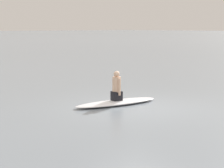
# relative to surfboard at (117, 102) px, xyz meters

# --- Properties ---
(ground_plane) EXTENTS (400.00, 400.00, 0.00)m
(ground_plane) POSITION_rel_surfboard_xyz_m (0.76, 0.14, -0.07)
(ground_plane) COLOR gray
(surfboard) EXTENTS (1.23, 2.95, 0.13)m
(surfboard) POSITION_rel_surfboard_xyz_m (0.00, 0.00, 0.00)
(surfboard) COLOR white
(surfboard) RESTS_ON ground
(person_paddler) EXTENTS (0.40, 0.34, 0.91)m
(person_paddler) POSITION_rel_surfboard_xyz_m (-0.00, -0.00, 0.48)
(person_paddler) COLOR black
(person_paddler) RESTS_ON surfboard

